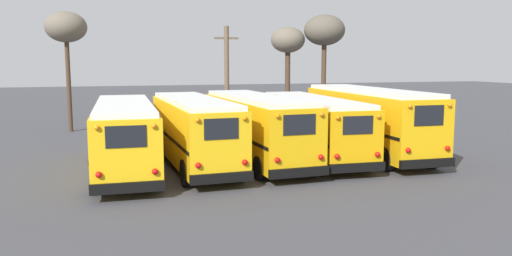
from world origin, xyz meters
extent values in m
plane|color=#424247|center=(0.00, 0.00, 0.00)|extent=(160.00, 160.00, 0.00)
cube|color=yellow|center=(-6.03, 0.16, 1.56)|extent=(2.71, 10.23, 2.47)
cube|color=white|center=(-6.03, 0.16, 2.89)|extent=(2.50, 9.82, 0.20)
cube|color=black|center=(-6.17, -4.96, 0.51)|extent=(2.49, 0.27, 0.36)
cube|color=black|center=(-6.17, -4.94, 2.24)|extent=(1.34, 0.07, 0.74)
sphere|color=red|center=(-7.08, -4.95, 1.01)|extent=(0.22, 0.22, 0.22)
sphere|color=orange|center=(-7.08, -4.95, 2.57)|extent=(0.18, 0.18, 0.18)
sphere|color=red|center=(-5.26, -4.99, 1.01)|extent=(0.22, 0.22, 0.22)
sphere|color=orange|center=(-5.26, -4.99, 2.57)|extent=(0.18, 0.18, 0.18)
cube|color=black|center=(-7.26, 0.20, 1.38)|extent=(0.29, 9.96, 0.14)
cube|color=black|center=(-4.80, 0.13, 1.38)|extent=(0.29, 9.96, 0.14)
cylinder|color=black|center=(-7.07, 3.98, 0.47)|extent=(0.30, 0.94, 0.93)
cylinder|color=black|center=(-4.79, 3.92, 0.47)|extent=(0.30, 0.94, 0.93)
cylinder|color=black|center=(-7.27, -3.59, 0.47)|extent=(0.30, 0.94, 0.93)
cylinder|color=black|center=(-4.99, -3.65, 0.47)|extent=(0.30, 0.94, 0.93)
cube|color=yellow|center=(-3.02, 0.25, 1.63)|extent=(2.65, 9.79, 2.54)
cube|color=white|center=(-3.02, 0.25, 3.00)|extent=(2.45, 9.39, 0.20)
cube|color=black|center=(-2.84, -4.64, 0.54)|extent=(2.36, 0.28, 0.36)
cube|color=black|center=(-2.84, -4.62, 2.33)|extent=(1.27, 0.07, 0.76)
sphere|color=red|center=(-3.71, -4.68, 1.06)|extent=(0.22, 0.22, 0.22)
sphere|color=orange|center=(-3.71, -4.68, 2.68)|extent=(0.18, 0.18, 0.18)
sphere|color=red|center=(-1.98, -4.62, 1.06)|extent=(0.22, 0.22, 0.22)
sphere|color=orange|center=(-1.98, -4.62, 2.68)|extent=(0.18, 0.18, 0.18)
cube|color=black|center=(-4.18, 0.21, 1.44)|extent=(0.36, 9.51, 0.14)
cube|color=black|center=(-1.85, 0.29, 1.44)|extent=(0.36, 9.51, 0.14)
cylinder|color=black|center=(-4.22, 3.77, 0.52)|extent=(0.32, 1.04, 1.03)
cylinder|color=black|center=(-2.07, 3.84, 0.52)|extent=(0.32, 1.04, 1.03)
cylinder|color=black|center=(-3.97, -3.34, 0.52)|extent=(0.32, 1.04, 1.03)
cylinder|color=black|center=(-1.82, -3.27, 0.52)|extent=(0.32, 1.04, 1.03)
cube|color=#EAAA0F|center=(0.00, 0.48, 1.64)|extent=(2.83, 10.01, 2.60)
cube|color=white|center=(0.00, 0.48, 3.04)|extent=(2.62, 9.61, 0.20)
cube|color=black|center=(0.21, -4.52, 0.52)|extent=(2.47, 0.30, 0.36)
cube|color=black|center=(0.21, -4.49, 2.35)|extent=(1.33, 0.09, 0.78)
sphere|color=red|center=(-0.70, -4.57, 1.06)|extent=(0.22, 0.22, 0.22)
sphere|color=orange|center=(-0.70, -4.57, 2.72)|extent=(0.18, 0.18, 0.18)
sphere|color=red|center=(1.11, -4.49, 1.06)|extent=(0.22, 0.22, 0.22)
sphere|color=orange|center=(1.11, -4.49, 2.72)|extent=(0.18, 0.18, 0.18)
cube|color=black|center=(-1.22, 0.43, 1.45)|extent=(0.43, 9.71, 0.14)
cube|color=black|center=(1.22, 0.53, 1.45)|extent=(0.43, 9.71, 0.14)
cylinder|color=black|center=(-1.28, 4.09, 0.49)|extent=(0.32, 0.99, 0.97)
cylinder|color=black|center=(0.97, 4.18, 0.49)|extent=(0.32, 0.99, 0.97)
cylinder|color=black|center=(-0.97, -3.23, 0.49)|extent=(0.32, 0.99, 0.97)
cylinder|color=black|center=(1.28, -3.13, 0.49)|extent=(0.32, 0.99, 0.97)
cube|color=#E5A00C|center=(3.02, 0.82, 1.55)|extent=(2.83, 10.36, 2.43)
cube|color=white|center=(3.02, 0.82, 2.87)|extent=(2.63, 9.94, 0.20)
cube|color=black|center=(2.77, -4.34, 0.51)|extent=(2.39, 0.32, 0.36)
cube|color=black|center=(2.77, -4.31, 2.22)|extent=(1.29, 0.09, 0.73)
sphere|color=red|center=(1.89, -4.31, 1.00)|extent=(0.22, 0.22, 0.22)
sphere|color=orange|center=(1.89, -4.31, 2.55)|extent=(0.18, 0.18, 0.18)
sphere|color=red|center=(3.64, -4.39, 1.00)|extent=(0.22, 0.22, 0.22)
sphere|color=orange|center=(3.64, -4.39, 2.55)|extent=(0.18, 0.18, 0.18)
cube|color=black|center=(1.84, 0.88, 1.37)|extent=(0.51, 10.04, 0.14)
cube|color=black|center=(4.20, 0.76, 1.37)|extent=(0.51, 10.04, 0.14)
cylinder|color=black|center=(2.11, 4.70, 0.48)|extent=(0.33, 0.97, 0.96)
cylinder|color=black|center=(4.29, 4.59, 0.48)|extent=(0.33, 0.97, 0.96)
cylinder|color=black|center=(1.74, -2.95, 0.48)|extent=(0.33, 0.97, 0.96)
cylinder|color=black|center=(3.92, -3.05, 0.48)|extent=(0.33, 0.97, 0.96)
cube|color=#EAAA0F|center=(6.03, 0.71, 1.77)|extent=(2.80, 10.62, 2.79)
cube|color=white|center=(6.03, 0.71, 3.26)|extent=(2.59, 10.20, 0.20)
cube|color=black|center=(5.86, -4.60, 0.55)|extent=(2.52, 0.28, 0.36)
cube|color=black|center=(5.86, -4.57, 2.53)|extent=(1.35, 0.07, 0.84)
sphere|color=red|center=(4.94, -4.58, 1.14)|extent=(0.22, 0.22, 0.22)
sphere|color=orange|center=(4.94, -4.58, 2.94)|extent=(0.18, 0.18, 0.18)
sphere|color=red|center=(6.78, -4.64, 1.14)|extent=(0.22, 0.22, 0.22)
sphere|color=orange|center=(6.78, -4.64, 2.94)|extent=(0.18, 0.18, 0.18)
cube|color=black|center=(4.79, 0.75, 1.56)|extent=(0.36, 10.33, 0.14)
cube|color=black|center=(7.27, 0.67, 1.56)|extent=(0.36, 10.33, 0.14)
cylinder|color=black|center=(5.01, 4.72, 0.53)|extent=(0.31, 1.06, 1.05)
cylinder|color=black|center=(7.31, 4.65, 0.53)|extent=(0.31, 1.06, 1.05)
cylinder|color=black|center=(4.75, -3.22, 0.53)|extent=(0.31, 1.06, 1.05)
cylinder|color=black|center=(7.05, -3.30, 0.53)|extent=(0.31, 1.06, 1.05)
cylinder|color=brown|center=(1.88, 14.09, 3.65)|extent=(0.35, 0.35, 7.30)
cube|color=brown|center=(1.88, 14.09, 6.42)|extent=(1.80, 0.14, 0.14)
cylinder|color=#473323|center=(9.74, 14.25, 3.14)|extent=(0.38, 0.38, 6.28)
ellipsoid|color=#5B5447|center=(9.74, 14.25, 7.15)|extent=(3.18, 3.18, 2.38)
cylinder|color=#473323|center=(-9.09, 14.04, 3.13)|extent=(0.30, 0.30, 6.26)
ellipsoid|color=#6B6051|center=(-9.09, 14.04, 7.01)|extent=(2.72, 2.72, 2.04)
cylinder|color=#473323|center=(7.04, 15.11, 2.84)|extent=(0.41, 0.41, 5.68)
ellipsoid|color=#6B6051|center=(7.04, 15.11, 6.41)|extent=(2.66, 2.66, 1.99)
camera|label=1|loc=(-6.79, -21.87, 4.71)|focal=35.00mm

